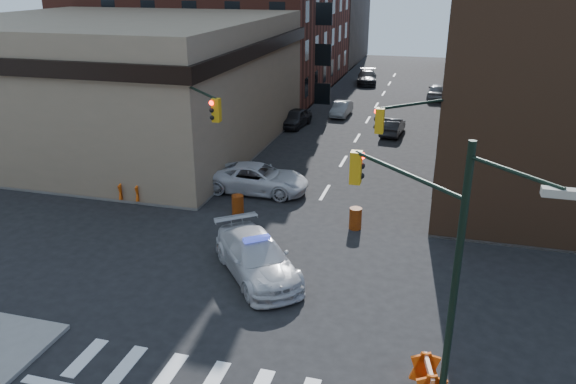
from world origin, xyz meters
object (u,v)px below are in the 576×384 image
Objects in this scene: police_car at (257,257)px; pedestrian_a at (194,175)px; barricade_se_a at (428,379)px; barrel_road at (355,218)px; pickup at (258,178)px; barricade_nw_a at (161,180)px; parked_car_wnear at (295,118)px; parked_car_wfar at (342,109)px; parked_car_enear at (393,126)px; barrel_bank at (238,205)px; pedestrian_b at (151,178)px.

pedestrian_a is (-6.62, 8.44, 0.09)m from police_car.
barrel_road is at bearing 7.11° from barricade_se_a.
pickup is 3.76× the size of pedestrian_a.
barricade_nw_a is (-5.60, -1.17, -0.23)m from pickup.
parked_car_wnear is at bearing 62.40° from police_car.
parked_car_wfar is 23.85m from barrel_road.
barricade_nw_a is at bearing 98.25° from police_car.
barricade_se_a is (11.90, -29.86, -0.06)m from parked_car_wnear.
parked_car_enear is 2.98× the size of barricade_se_a.
barricade_se_a is 20.86m from barricade_nw_a.
barricade_se_a is at bearing -60.70° from parked_car_wnear.
barrel_bank is 0.95× the size of barricade_nw_a.
parked_car_wfar reaches higher than barricade_se_a.
pedestrian_a reaches higher than barricade_nw_a.
pedestrian_a is 0.93× the size of pedestrian_b.
pedestrian_a reaches higher than police_car.
pedestrian_b is (-7.00, -21.81, 0.36)m from parked_car_wfar.
police_car is 5.31× the size of barrel_road.
pedestrian_b is at bearing -130.44° from pedestrian_a.
pedestrian_b reaches higher than parked_car_enear.
parked_car_wnear reaches higher than barricade_se_a.
barrel_bank reaches higher than barrel_road.
barricade_nw_a is (-11.84, 2.37, 0.04)m from barrel_road.
police_car is 6.44m from barrel_bank.
parked_car_wnear is 3.83× the size of barrel_bank.
pedestrian_a is 1.42× the size of barrel_bank.
parked_car_wnear is 32.15m from barricade_se_a.
parked_car_wnear is 3.13× the size of barricade_se_a.
parked_car_wnear is (-1.72, 15.04, -0.10)m from pickup.
police_car reaches higher than barricade_nw_a.
parked_car_wfar is 0.96× the size of parked_car_enear.
police_car is at bearing -83.89° from parked_car_wfar.
parked_car_wfar is at bearing 96.00° from pedestrian_a.
pedestrian_a is at bearing 89.44° from police_car.
barrel_road is (6.24, -3.54, -0.27)m from pickup.
pedestrian_a reaches higher than barricade_se_a.
parked_car_wfar is at bearing 76.29° from barricade_nw_a.
pedestrian_b reaches higher than parked_car_wfar.
barrel_road is (3.22, 5.69, -0.29)m from police_car.
pedestrian_a is 1.43× the size of barrel_road.
parked_car_enear is 18.19m from barrel_road.
barrel_road is 0.81× the size of barricade_se_a.
pedestrian_b reaches higher than barrel_bank.
barrel_bank is at bearing 29.71° from barricade_se_a.
barricade_nw_a is (-8.62, 8.06, -0.25)m from police_car.
parked_car_wnear is 18.65m from barrel_bank.
barricade_se_a is at bearing -70.76° from barrel_road.
pedestrian_b is 12.07m from barrel_road.
barrel_road is at bearing 3.73° from pedestrian_a.
parked_car_wnear reaches higher than parked_car_wfar.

